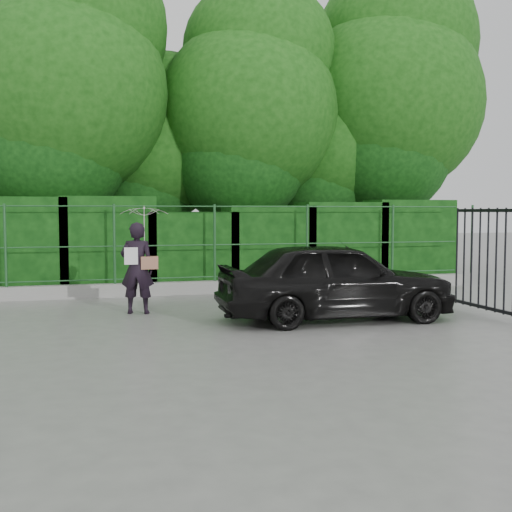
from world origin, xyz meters
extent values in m
plane|color=gray|center=(0.00, 0.00, 0.00)|extent=(80.00, 80.00, 0.00)
cube|color=#9E9E99|center=(0.00, 4.50, 0.15)|extent=(14.00, 0.25, 0.30)
cylinder|color=#215228|center=(-4.20, 4.50, 1.20)|extent=(0.06, 0.06, 1.80)
cylinder|color=#215228|center=(-1.90, 4.50, 1.20)|extent=(0.06, 0.06, 1.80)
cylinder|color=#215228|center=(0.40, 4.50, 1.20)|extent=(0.06, 0.06, 1.80)
cylinder|color=#215228|center=(2.70, 4.50, 1.20)|extent=(0.06, 0.06, 1.80)
cylinder|color=#215228|center=(5.00, 4.50, 1.20)|extent=(0.06, 0.06, 1.80)
cylinder|color=#215228|center=(7.30, 4.50, 1.20)|extent=(0.06, 0.06, 1.80)
cylinder|color=#215228|center=(0.00, 4.50, 0.40)|extent=(13.60, 0.03, 0.03)
cylinder|color=#215228|center=(0.00, 4.50, 1.15)|extent=(13.60, 0.03, 0.03)
cylinder|color=#215228|center=(0.00, 4.50, 2.05)|extent=(13.60, 0.03, 0.03)
cube|color=black|center=(-4.00, 5.50, 1.13)|extent=(2.20, 1.20, 2.26)
cube|color=black|center=(-2.00, 5.50, 1.14)|extent=(2.20, 1.20, 2.29)
cube|color=black|center=(0.00, 5.50, 0.96)|extent=(2.20, 1.20, 1.92)
cube|color=black|center=(2.00, 5.50, 1.04)|extent=(2.20, 1.20, 2.08)
cube|color=black|center=(4.00, 5.50, 1.08)|extent=(2.20, 1.20, 2.17)
cube|color=black|center=(6.00, 5.50, 1.12)|extent=(2.20, 1.20, 2.24)
cylinder|color=black|center=(-3.00, 7.20, 2.25)|extent=(0.36, 0.36, 4.50)
sphere|color=#14470F|center=(-3.00, 7.20, 4.95)|extent=(5.40, 5.40, 5.40)
cylinder|color=black|center=(-0.50, 8.50, 1.62)|extent=(0.36, 0.36, 3.25)
sphere|color=#14470F|center=(-0.50, 8.50, 3.58)|extent=(3.90, 3.90, 3.90)
cylinder|color=black|center=(2.00, 7.50, 2.12)|extent=(0.36, 0.36, 4.25)
sphere|color=#14470F|center=(2.00, 7.50, 4.68)|extent=(5.10, 5.10, 5.10)
cylinder|color=black|center=(4.50, 8.20, 1.75)|extent=(0.36, 0.36, 3.50)
sphere|color=#14470F|center=(4.50, 8.20, 3.85)|extent=(4.20, 4.20, 4.20)
cylinder|color=black|center=(6.50, 7.80, 2.38)|extent=(0.36, 0.36, 4.75)
sphere|color=#14470F|center=(6.50, 7.80, 5.23)|extent=(5.70, 5.70, 5.70)
cube|color=black|center=(4.60, -0.05, 0.15)|extent=(0.05, 2.00, 0.06)
cube|color=black|center=(4.60, -0.05, 1.95)|extent=(0.05, 2.00, 0.06)
cylinder|color=black|center=(4.60, -0.50, 1.05)|extent=(0.04, 0.04, 1.90)
cylinder|color=black|center=(4.60, -0.25, 1.05)|extent=(0.04, 0.04, 1.90)
cylinder|color=black|center=(4.60, 0.00, 1.05)|extent=(0.04, 0.04, 1.90)
cylinder|color=black|center=(4.60, 0.25, 1.05)|extent=(0.04, 0.04, 1.90)
cylinder|color=black|center=(4.60, 0.50, 1.05)|extent=(0.04, 0.04, 1.90)
cylinder|color=black|center=(4.60, 0.75, 1.05)|extent=(0.04, 0.04, 1.90)
cylinder|color=black|center=(4.60, 1.00, 1.05)|extent=(0.04, 0.04, 1.90)
imported|color=black|center=(-1.61, 1.99, 0.87)|extent=(0.72, 0.58, 1.73)
imported|color=silver|center=(-1.46, 2.04, 1.62)|extent=(0.93, 0.95, 0.85)
cube|color=#A0684E|center=(-1.39, 1.91, 0.97)|extent=(0.32, 0.15, 0.24)
cube|color=white|center=(-1.73, 1.87, 1.10)|extent=(0.25, 0.02, 0.32)
imported|color=black|center=(1.72, 0.32, 0.71)|extent=(4.22, 1.77, 1.43)
camera|label=1|loc=(-2.65, -10.22, 1.94)|focal=45.00mm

